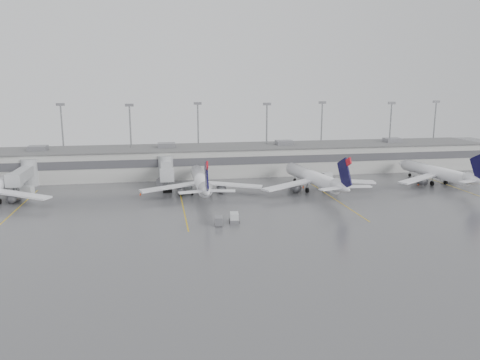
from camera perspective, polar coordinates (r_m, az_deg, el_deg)
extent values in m
plane|color=#525255|center=(84.50, 5.90, -6.49)|extent=(260.00, 260.00, 0.00)
cube|color=#A8A8A3|center=(138.75, -0.60, 2.48)|extent=(150.00, 16.00, 8.00)
cube|color=#47474C|center=(130.76, -0.03, 2.36)|extent=(150.00, 0.15, 2.20)
cube|color=#606060|center=(138.15, -0.61, 4.14)|extent=(152.00, 17.00, 0.30)
cube|color=slate|center=(140.08, -23.44, 3.59)|extent=(5.00, 4.00, 1.30)
cube|color=slate|center=(154.26, 18.10, 4.64)|extent=(5.00, 4.00, 1.30)
cylinder|color=gray|center=(148.12, -20.77, 4.66)|extent=(0.44, 0.44, 20.00)
cube|color=slate|center=(147.34, -21.06, 8.59)|extent=(2.40, 0.50, 0.80)
cylinder|color=gray|center=(138.28, -13.15, 4.66)|extent=(0.44, 0.44, 20.00)
cube|color=slate|center=(137.44, -13.35, 8.88)|extent=(2.40, 0.50, 0.80)
cylinder|color=gray|center=(146.04, -5.11, 5.28)|extent=(0.44, 0.44, 20.00)
cube|color=slate|center=(145.25, -5.19, 9.28)|extent=(2.40, 0.50, 0.80)
cylinder|color=gray|center=(141.81, 3.26, 5.11)|extent=(0.44, 0.44, 20.00)
cube|color=slate|center=(141.00, 3.31, 9.24)|extent=(2.40, 0.50, 0.80)
cylinder|color=gray|center=(154.66, 9.89, 5.51)|extent=(0.44, 0.44, 20.00)
cube|color=slate|center=(153.91, 10.02, 9.29)|extent=(2.40, 0.50, 0.80)
cylinder|color=gray|center=(155.89, 17.79, 5.18)|extent=(0.44, 0.44, 20.00)
cube|color=slate|center=(155.15, 18.03, 8.92)|extent=(2.40, 0.50, 0.80)
cylinder|color=gray|center=(172.36, 22.56, 5.42)|extent=(0.44, 0.44, 20.00)
cube|color=slate|center=(171.69, 22.83, 8.80)|extent=(2.40, 0.50, 0.80)
cylinder|color=#A4A7AA|center=(133.32, -24.24, 0.84)|extent=(4.00, 4.00, 7.00)
cube|color=#A4A7AA|center=(126.99, -24.96, 0.64)|extent=(2.80, 13.00, 2.60)
cube|color=#A4A7AA|center=(119.89, -25.86, -0.04)|extent=(3.40, 2.40, 3.00)
cylinder|color=gray|center=(120.46, -25.73, -1.39)|extent=(0.70, 0.70, 2.80)
cube|color=black|center=(120.68, -25.69, -1.88)|extent=(2.20, 1.20, 0.70)
cylinder|color=#A4A7AA|center=(129.15, -9.03, 1.41)|extent=(4.00, 4.00, 7.00)
cube|color=#A4A7AA|center=(122.61, -8.98, 1.25)|extent=(2.80, 13.00, 2.60)
cube|color=#A4A7AA|center=(115.24, -8.90, 0.58)|extent=(3.40, 2.40, 3.00)
cylinder|color=gray|center=(115.83, -8.85, -0.83)|extent=(0.70, 0.70, 2.80)
cube|color=black|center=(116.07, -8.83, -1.34)|extent=(2.20, 1.20, 0.70)
cube|color=gold|center=(108.73, -25.81, -3.48)|extent=(0.25, 40.00, 0.01)
cube|color=gold|center=(104.59, -7.03, -2.93)|extent=(0.25, 40.00, 0.01)
cube|color=gold|center=(111.83, 11.19, -2.10)|extent=(0.25, 40.00, 0.01)
cube|color=gold|center=(128.54, 25.91, -1.28)|extent=(0.25, 40.00, 0.01)
cone|color=white|center=(130.87, -25.13, 0.48)|extent=(3.80, 3.63, 3.30)
cube|color=white|center=(112.98, -25.14, -1.61)|extent=(13.95, 9.32, 0.39)
cylinder|color=black|center=(128.11, -25.73, -1.08)|extent=(0.56, 1.04, 0.99)
cylinder|color=white|center=(114.15, -4.83, 0.02)|extent=(3.28, 23.71, 3.23)
cone|color=white|center=(127.22, -5.38, 1.23)|extent=(3.24, 3.02, 3.23)
cone|color=white|center=(100.12, -4.10, -1.38)|extent=(3.24, 5.39, 3.23)
cube|color=white|center=(110.99, -8.57, -0.86)|extent=(14.19, 6.97, 0.38)
cube|color=white|center=(112.30, -0.85, -0.58)|extent=(14.18, 7.02, 0.38)
cube|color=black|center=(98.93, -4.09, 0.31)|extent=(0.33, 6.07, 7.05)
cube|color=red|center=(97.04, -4.03, 1.77)|extent=(0.33, 2.18, 2.05)
cylinder|color=black|center=(124.17, -5.22, -0.32)|extent=(0.38, 0.97, 0.97)
cylinder|color=black|center=(112.45, -5.86, -1.55)|extent=(0.49, 1.19, 1.19)
cylinder|color=black|center=(112.84, -3.57, -1.47)|extent=(0.49, 1.19, 1.19)
cylinder|color=white|center=(118.06, 8.76, 0.37)|extent=(6.77, 24.63, 3.33)
cone|color=white|center=(130.24, 6.04, 1.51)|extent=(3.74, 3.55, 3.33)
cone|color=white|center=(105.34, 12.39, -0.91)|extent=(4.08, 5.96, 3.33)
cube|color=white|center=(112.21, 5.93, -0.62)|extent=(14.21, 8.95, 0.39)
cube|color=white|center=(119.29, 12.75, -0.11)|extent=(14.70, 5.30, 0.39)
cube|color=black|center=(104.23, 12.62, 0.75)|extent=(1.22, 6.23, 7.26)
cube|color=red|center=(102.51, 13.10, 2.19)|extent=(0.65, 2.27, 2.11)
cylinder|color=black|center=(127.41, 6.70, -0.04)|extent=(0.53, 1.04, 1.00)
cylinder|color=black|center=(115.67, 8.19, -1.23)|extent=(0.67, 1.28, 1.22)
cylinder|color=black|center=(117.77, 10.22, -1.06)|extent=(0.67, 1.28, 1.22)
cylinder|color=white|center=(134.92, 22.58, 0.95)|extent=(6.73, 23.40, 3.16)
cone|color=white|center=(144.78, 19.18, 1.88)|extent=(3.58, 3.41, 3.16)
cone|color=white|center=(124.93, 26.81, -0.03)|extent=(3.94, 5.70, 3.16)
cube|color=white|center=(128.11, 20.93, 0.15)|extent=(13.46, 8.65, 0.37)
cube|color=white|center=(137.96, 25.66, 0.55)|extent=(13.97, 4.86, 0.37)
cube|color=black|center=(124.05, 27.11, 1.31)|extent=(1.24, 5.91, 6.90)
cylinder|color=black|center=(142.49, 19.99, 0.57)|extent=(0.51, 0.99, 0.95)
cylinder|color=black|center=(132.40, 22.37, -0.37)|extent=(0.65, 1.22, 1.16)
cylinder|color=black|center=(135.33, 23.78, -0.24)|extent=(0.65, 1.22, 1.16)
cube|color=silver|center=(90.21, -0.70, -4.62)|extent=(1.85, 2.67, 1.88)
cube|color=slate|center=(90.37, -0.70, -4.97)|extent=(2.11, 3.11, 0.73)
cylinder|color=black|center=(91.36, -1.26, -4.83)|extent=(0.30, 0.61, 0.58)
cylinder|color=black|center=(91.43, -0.21, -4.82)|extent=(0.30, 0.61, 0.58)
cylinder|color=black|center=(89.36, -1.21, -5.21)|extent=(0.30, 0.61, 0.58)
cylinder|color=black|center=(89.43, -0.13, -5.20)|extent=(0.30, 0.61, 0.58)
cube|color=slate|center=(88.65, -2.62, -4.97)|extent=(1.76, 2.73, 1.56)
cylinder|color=black|center=(89.70, -3.04, -5.18)|extent=(0.26, 0.54, 0.52)
cylinder|color=black|center=(87.95, -2.19, -5.52)|extent=(0.26, 0.54, 0.52)
cube|color=silver|center=(123.95, -24.51, -1.14)|extent=(3.16, 2.53, 1.95)
cube|color=silver|center=(115.43, -6.57, -1.05)|extent=(2.67, 1.80, 1.88)
cube|color=silver|center=(132.66, 10.55, 0.51)|extent=(2.99, 2.32, 1.89)
cube|color=slate|center=(124.57, -9.55, -0.20)|extent=(2.64, 3.34, 1.82)
cone|color=#FF3B05|center=(125.22, -25.73, -1.43)|extent=(0.41, 0.41, 0.65)
cone|color=#FF3B05|center=(114.54, -12.06, -1.65)|extent=(0.42, 0.42, 0.66)
cone|color=#FF3B05|center=(120.91, 7.72, -0.79)|extent=(0.39, 0.39, 0.63)
cone|color=#FF3B05|center=(131.87, 20.93, -0.40)|extent=(0.46, 0.46, 0.72)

